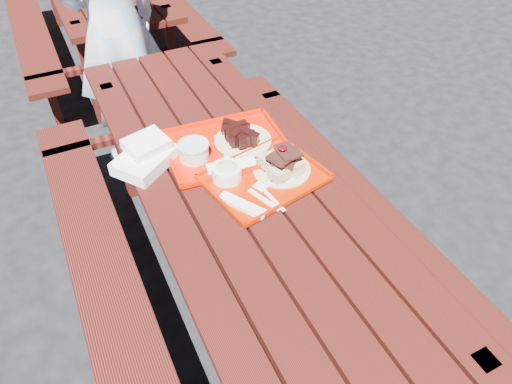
# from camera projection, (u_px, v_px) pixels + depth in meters

# --- Properties ---
(ground) EXTENTS (60.00, 60.00, 0.00)m
(ground) POSITION_uv_depth(u_px,v_px,m) (243.00, 293.00, 2.28)
(ground) COLOR black
(ground) RESTS_ON ground
(picnic_table_near) EXTENTS (1.41, 2.40, 0.75)m
(picnic_table_near) POSITION_uv_depth(u_px,v_px,m) (240.00, 216.00, 1.90)
(picnic_table_near) COLOR #40140C
(picnic_table_near) RESTS_ON ground
(near_tray) EXTENTS (0.49, 0.41, 0.14)m
(near_tray) POSITION_uv_depth(u_px,v_px,m) (261.00, 171.00, 1.77)
(near_tray) COLOR #B01C00
(near_tray) RESTS_ON picnic_table_near
(far_tray) EXTENTS (0.53, 0.43, 0.08)m
(far_tray) POSITION_uv_depth(u_px,v_px,m) (225.00, 146.00, 1.90)
(far_tray) COLOR red
(far_tray) RESTS_ON picnic_table_near
(white_cloth) EXTENTS (0.29, 0.28, 0.10)m
(white_cloth) POSITION_uv_depth(u_px,v_px,m) (146.00, 155.00, 1.83)
(white_cloth) COLOR white
(white_cloth) RESTS_ON picnic_table_near
(person) EXTENTS (0.74, 0.63, 1.73)m
(person) POSITION_uv_depth(u_px,v_px,m) (114.00, 28.00, 2.55)
(person) COLOR #B3D8F9
(person) RESTS_ON ground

